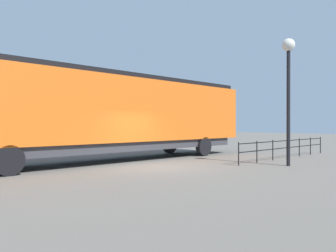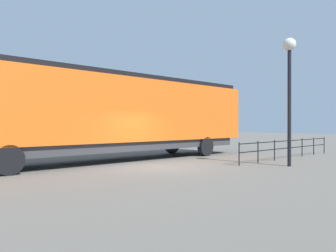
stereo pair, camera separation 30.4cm
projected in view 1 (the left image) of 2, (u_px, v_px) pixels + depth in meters
ground_plane at (158, 167)px, 14.71m from camera, size 120.00×120.00×0.00m
locomotive at (122, 113)px, 17.40m from camera, size 3.09×17.14×4.32m
lamp_post at (288, 72)px, 15.00m from camera, size 0.56×0.56×5.62m
platform_fence at (287, 146)px, 18.46m from camera, size 0.05×9.40×1.04m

